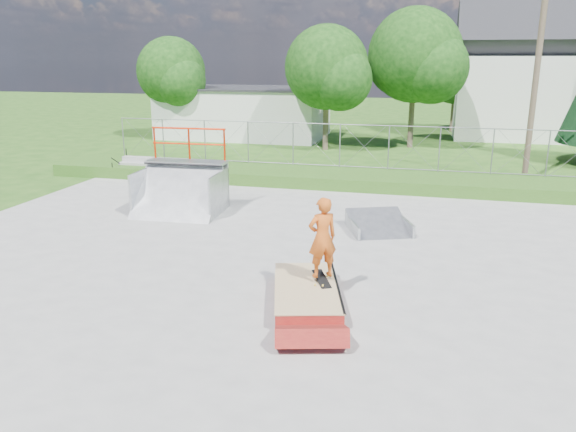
{
  "coord_description": "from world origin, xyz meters",
  "views": [
    {
      "loc": [
        3.63,
        -12.48,
        4.94
      ],
      "look_at": [
        0.29,
        0.63,
        1.1
      ],
      "focal_mm": 35.0,
      "sensor_mm": 36.0,
      "label": 1
    }
  ],
  "objects_px": {
    "quarter_pipe": "(178,174)",
    "skater": "(322,241)",
    "flat_bank_ramp": "(379,224)",
    "grind_box": "(306,295)"
  },
  "relations": [
    {
      "from": "quarter_pipe",
      "to": "skater",
      "type": "bearing_deg",
      "value": -46.21
    },
    {
      "from": "grind_box",
      "to": "skater",
      "type": "xyz_separation_m",
      "value": [
        0.25,
        0.32,
        1.09
      ]
    },
    {
      "from": "quarter_pipe",
      "to": "flat_bank_ramp",
      "type": "height_order",
      "value": "quarter_pipe"
    },
    {
      "from": "grind_box",
      "to": "flat_bank_ramp",
      "type": "relative_size",
      "value": 1.69
    },
    {
      "from": "flat_bank_ramp",
      "to": "skater",
      "type": "relative_size",
      "value": 1.02
    },
    {
      "from": "grind_box",
      "to": "quarter_pipe",
      "type": "xyz_separation_m",
      "value": [
        -5.5,
        5.76,
        1.14
      ]
    },
    {
      "from": "quarter_pipe",
      "to": "skater",
      "type": "distance_m",
      "value": 7.93
    },
    {
      "from": "flat_bank_ramp",
      "to": "skater",
      "type": "xyz_separation_m",
      "value": [
        -0.72,
        -5.03,
        1.04
      ]
    },
    {
      "from": "quarter_pipe",
      "to": "flat_bank_ramp",
      "type": "relative_size",
      "value": 1.54
    },
    {
      "from": "grind_box",
      "to": "quarter_pipe",
      "type": "distance_m",
      "value": 8.05
    }
  ]
}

